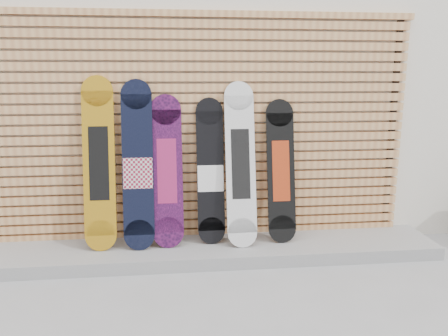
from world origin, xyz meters
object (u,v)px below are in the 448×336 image
at_px(snowboard_0, 99,163).
at_px(snowboard_4, 240,164).
at_px(snowboard_5, 281,171).
at_px(snowboard_3, 210,172).
at_px(snowboard_2, 167,171).
at_px(snowboard_1, 138,166).

height_order(snowboard_0, snowboard_4, snowboard_0).
bearing_deg(snowboard_5, snowboard_3, 178.15).
bearing_deg(snowboard_5, snowboard_4, -174.71).
height_order(snowboard_2, snowboard_4, snowboard_4).
xyz_separation_m(snowboard_1, snowboard_5, (1.36, 0.02, -0.09)).
height_order(snowboard_3, snowboard_4, snowboard_4).
distance_m(snowboard_4, snowboard_5, 0.41).
distance_m(snowboard_0, snowboard_3, 1.04).
bearing_deg(snowboard_3, snowboard_1, -176.48).
bearing_deg(snowboard_4, snowboard_5, 5.29).
xyz_separation_m(snowboard_2, snowboard_4, (0.69, -0.03, 0.06)).
bearing_deg(snowboard_1, snowboard_4, -1.04).
xyz_separation_m(snowboard_4, snowboard_5, (0.40, 0.04, -0.09)).
bearing_deg(snowboard_3, snowboard_2, -176.41).
relative_size(snowboard_4, snowboard_5, 1.13).
height_order(snowboard_1, snowboard_4, snowboard_1).
xyz_separation_m(snowboard_0, snowboard_2, (0.62, 0.00, -0.09)).
relative_size(snowboard_1, snowboard_4, 1.01).
bearing_deg(snowboard_4, snowboard_3, 168.13).
xyz_separation_m(snowboard_2, snowboard_5, (1.09, 0.00, -0.03)).
xyz_separation_m(snowboard_1, snowboard_4, (0.96, -0.02, 0.00)).
distance_m(snowboard_0, snowboard_1, 0.35).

